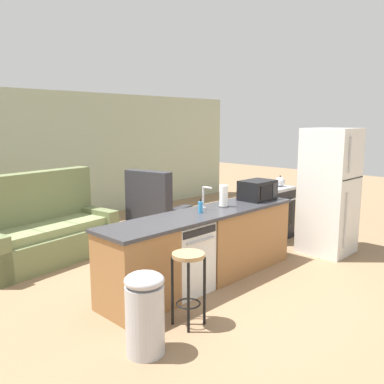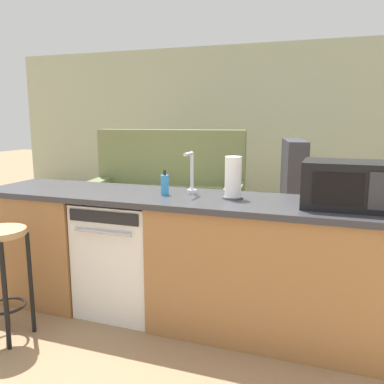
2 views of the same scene
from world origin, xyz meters
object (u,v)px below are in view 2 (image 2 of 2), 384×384
soap_bottle (165,185)px  bar_stool (2,260)px  dishwasher (126,255)px  paper_towel_roll (233,178)px  armchair (310,219)px  couch (167,197)px  microwave (346,185)px

soap_bottle → bar_stool: (-0.86, -0.65, -0.44)m
dishwasher → soap_bottle: (0.32, 0.00, 0.55)m
paper_towel_roll → armchair: (0.41, 1.85, -0.69)m
paper_towel_roll → couch: bearing=122.6°
paper_towel_roll → soap_bottle: paper_towel_roll is taller
microwave → armchair: bearing=98.8°
soap_bottle → bar_stool: size_ratio=0.24×
microwave → paper_towel_roll: paper_towel_roll is taller
soap_bottle → couch: size_ratio=0.08×
microwave → paper_towel_roll: bearing=176.9°
microwave → soap_bottle: 1.19m
paper_towel_roll → soap_bottle: (-0.48, -0.03, -0.07)m
soap_bottle → bar_stool: 1.16m
couch → soap_bottle: bearing=-67.2°
microwave → paper_towel_roll: size_ratio=1.77×
dishwasher → couch: couch is taller
soap_bottle → armchair: armchair is taller
armchair → soap_bottle: bearing=-115.4°
bar_stool → armchair: size_ratio=0.62×
dishwasher → bar_stool: (-0.54, -0.65, 0.11)m
microwave → couch: bearing=133.2°
couch → armchair: (1.85, -0.39, -0.04)m
soap_bottle → paper_towel_roll: bearing=4.1°
microwave → bar_stool: 2.20m
soap_bottle → couch: bearing=112.8°
paper_towel_roll → dishwasher: bearing=-177.4°
dishwasher → soap_bottle: size_ratio=4.77×
bar_stool → couch: size_ratio=0.35×
dishwasher → soap_bottle: bearing=0.4°
microwave → soap_bottle: microwave is taller
microwave → dishwasher: bearing=180.0°
dishwasher → soap_bottle: 0.64m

